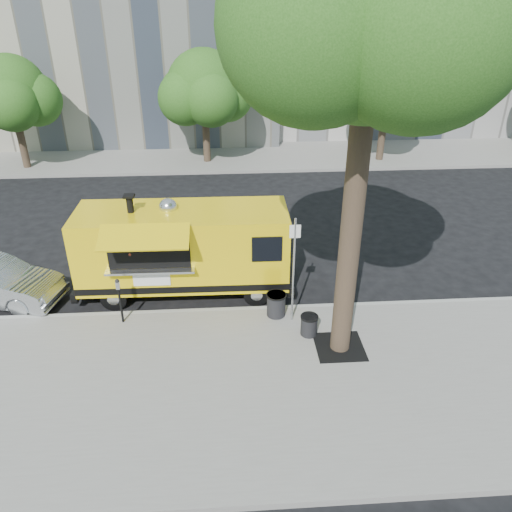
{
  "coord_description": "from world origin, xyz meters",
  "views": [
    {
      "loc": [
        -0.15,
        -12.56,
        8.11
      ],
      "look_at": [
        0.69,
        0.0,
        1.31
      ],
      "focal_mm": 35.0,
      "sensor_mm": 36.0,
      "label": 1
    }
  ],
  "objects_px": {
    "far_tree_b": "(204,87)",
    "food_truck": "(183,248)",
    "sign_post": "(294,265)",
    "trash_bin_right": "(276,304)",
    "far_tree_a": "(11,92)",
    "trash_bin_left": "(309,324)",
    "parking_meter": "(119,296)",
    "far_tree_c": "(388,88)"
  },
  "relations": [
    {
      "from": "far_tree_b",
      "to": "food_truck",
      "type": "relative_size",
      "value": 0.87
    },
    {
      "from": "far_tree_c",
      "to": "trash_bin_left",
      "type": "distance_m",
      "value": 16.17
    },
    {
      "from": "far_tree_b",
      "to": "trash_bin_left",
      "type": "relative_size",
      "value": 9.88
    },
    {
      "from": "far_tree_b",
      "to": "trash_bin_right",
      "type": "bearing_deg",
      "value": -81.27
    },
    {
      "from": "far_tree_b",
      "to": "far_tree_c",
      "type": "xyz_separation_m",
      "value": [
        9.0,
        -0.3,
        -0.12
      ]
    },
    {
      "from": "food_truck",
      "to": "far_tree_a",
      "type": "bearing_deg",
      "value": 126.34
    },
    {
      "from": "trash_bin_right",
      "to": "parking_meter",
      "type": "bearing_deg",
      "value": -179.31
    },
    {
      "from": "far_tree_a",
      "to": "parking_meter",
      "type": "bearing_deg",
      "value": -62.85
    },
    {
      "from": "far_tree_b",
      "to": "parking_meter",
      "type": "height_order",
      "value": "far_tree_b"
    },
    {
      "from": "far_tree_a",
      "to": "food_truck",
      "type": "height_order",
      "value": "far_tree_a"
    },
    {
      "from": "far_tree_c",
      "to": "parking_meter",
      "type": "bearing_deg",
      "value": -128.66
    },
    {
      "from": "far_tree_c",
      "to": "food_truck",
      "type": "distance_m",
      "value": 15.48
    },
    {
      "from": "trash_bin_left",
      "to": "trash_bin_right",
      "type": "relative_size",
      "value": 0.84
    },
    {
      "from": "far_tree_a",
      "to": "sign_post",
      "type": "xyz_separation_m",
      "value": [
        11.55,
        -13.85,
        -1.93
      ]
    },
    {
      "from": "food_truck",
      "to": "trash_bin_left",
      "type": "xyz_separation_m",
      "value": [
        3.33,
        -2.54,
        -1.01
      ]
    },
    {
      "from": "far_tree_b",
      "to": "sign_post",
      "type": "xyz_separation_m",
      "value": [
        2.55,
        -14.25,
        -1.98
      ]
    },
    {
      "from": "far_tree_a",
      "to": "sign_post",
      "type": "height_order",
      "value": "far_tree_a"
    },
    {
      "from": "parking_meter",
      "to": "trash_bin_left",
      "type": "distance_m",
      "value": 5.01
    },
    {
      "from": "sign_post",
      "to": "food_truck",
      "type": "bearing_deg",
      "value": 147.79
    },
    {
      "from": "food_truck",
      "to": "trash_bin_right",
      "type": "xyz_separation_m",
      "value": [
        2.57,
        -1.62,
        -0.95
      ]
    },
    {
      "from": "food_truck",
      "to": "trash_bin_right",
      "type": "distance_m",
      "value": 3.19
    },
    {
      "from": "far_tree_c",
      "to": "parking_meter",
      "type": "height_order",
      "value": "far_tree_c"
    },
    {
      "from": "sign_post",
      "to": "trash_bin_right",
      "type": "relative_size",
      "value": 4.53
    },
    {
      "from": "parking_meter",
      "to": "trash_bin_left",
      "type": "relative_size",
      "value": 2.4
    },
    {
      "from": "far_tree_a",
      "to": "far_tree_c",
      "type": "distance_m",
      "value": 18.0
    },
    {
      "from": "parking_meter",
      "to": "trash_bin_left",
      "type": "height_order",
      "value": "parking_meter"
    },
    {
      "from": "far_tree_a",
      "to": "far_tree_c",
      "type": "relative_size",
      "value": 1.03
    },
    {
      "from": "trash_bin_left",
      "to": "sign_post",
      "type": "bearing_deg",
      "value": 118.26
    },
    {
      "from": "sign_post",
      "to": "food_truck",
      "type": "height_order",
      "value": "sign_post"
    },
    {
      "from": "far_tree_b",
      "to": "food_truck",
      "type": "height_order",
      "value": "far_tree_b"
    },
    {
      "from": "far_tree_b",
      "to": "far_tree_a",
      "type": "bearing_deg",
      "value": -177.46
    },
    {
      "from": "trash_bin_right",
      "to": "far_tree_b",
      "type": "bearing_deg",
      "value": 98.73
    },
    {
      "from": "sign_post",
      "to": "parking_meter",
      "type": "distance_m",
      "value": 4.64
    },
    {
      "from": "far_tree_c",
      "to": "sign_post",
      "type": "xyz_separation_m",
      "value": [
        -6.45,
        -13.95,
        -1.87
      ]
    },
    {
      "from": "sign_post",
      "to": "trash_bin_left",
      "type": "distance_m",
      "value": 1.59
    },
    {
      "from": "trash_bin_left",
      "to": "trash_bin_right",
      "type": "bearing_deg",
      "value": 129.6
    },
    {
      "from": "parking_meter",
      "to": "sign_post",
      "type": "bearing_deg",
      "value": -2.52
    },
    {
      "from": "sign_post",
      "to": "trash_bin_right",
      "type": "height_order",
      "value": "sign_post"
    },
    {
      "from": "far_tree_c",
      "to": "food_truck",
      "type": "height_order",
      "value": "far_tree_c"
    },
    {
      "from": "far_tree_a",
      "to": "sign_post",
      "type": "distance_m",
      "value": 18.14
    },
    {
      "from": "far_tree_c",
      "to": "parking_meter",
      "type": "relative_size",
      "value": 3.9
    },
    {
      "from": "parking_meter",
      "to": "food_truck",
      "type": "bearing_deg",
      "value": 46.65
    }
  ]
}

